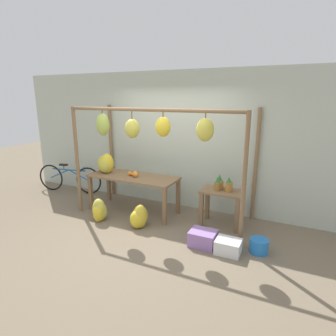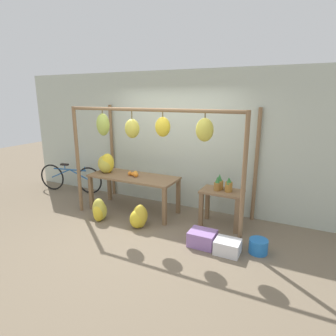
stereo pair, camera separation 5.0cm
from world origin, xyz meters
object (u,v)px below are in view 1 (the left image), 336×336
banana_pile_on_table (106,164)px  pineapple_cluster (223,184)px  blue_bucket (259,246)px  banana_pile_ground_right (139,217)px  parked_bicycle (69,178)px  banana_pile_ground_left (100,211)px  fruit_crate_white (203,238)px  fruit_crate_purple (228,246)px  orange_pile (134,174)px

banana_pile_on_table → pineapple_cluster: 2.45m
banana_pile_on_table → blue_bucket: (3.19, -0.50, -0.82)m
banana_pile_ground_right → pineapple_cluster: bearing=28.1°
pineapple_cluster → blue_bucket: 1.21m
parked_bicycle → banana_pile_ground_left: bearing=-30.2°
banana_pile_ground_left → fruit_crate_white: size_ratio=1.06×
banana_pile_ground_right → parked_bicycle: parked_bicycle is taller
fruit_crate_white → parked_bicycle: size_ratio=0.24×
banana_pile_on_table → banana_pile_ground_right: (1.12, -0.54, -0.73)m
fruit_crate_white → fruit_crate_purple: size_ratio=1.11×
banana_pile_ground_right → banana_pile_on_table: bearing=154.2°
banana_pile_ground_right → fruit_crate_purple: size_ratio=1.25×
banana_pile_ground_right → blue_bucket: banana_pile_ground_right is taller
banana_pile_on_table → orange_pile: (0.68, 0.03, -0.13)m
banana_pile_on_table → orange_pile: size_ratio=1.78×
banana_pile_ground_left → banana_pile_on_table: bearing=115.2°
banana_pile_on_table → parked_bicycle: 1.58m
fruit_crate_white → blue_bucket: bearing=10.9°
fruit_crate_white → fruit_crate_purple: (0.42, -0.06, -0.01)m
fruit_crate_white → orange_pile: bearing=157.7°
pineapple_cluster → fruit_crate_purple: (0.34, -0.88, -0.68)m
orange_pile → pineapple_cluster: (1.76, 0.13, -0.01)m
fruit_crate_white → blue_bucket: (0.83, 0.16, -0.01)m
blue_bucket → fruit_crate_purple: size_ratio=0.76×
banana_pile_ground_left → banana_pile_ground_right: 0.83m
banana_pile_ground_left → fruit_crate_purple: banana_pile_ground_left is taller
banana_pile_ground_right → fruit_crate_white: 1.25m
parked_bicycle → fruit_crate_white: bearing=-15.2°
banana_pile_on_table → banana_pile_ground_left: size_ratio=1.06×
pineapple_cluster → banana_pile_ground_right: bearing=-151.9°
pineapple_cluster → fruit_crate_white: bearing=-95.3°
orange_pile → parked_bicycle: bearing=170.8°
pineapple_cluster → blue_bucket: (0.76, -0.66, -0.68)m
banana_pile_ground_right → parked_bicycle: size_ratio=0.28×
pineapple_cluster → banana_pile_ground_left: pineapple_cluster is taller
banana_pile_on_table → pineapple_cluster: banana_pile_on_table is taller
orange_pile → banana_pile_ground_left: 0.97m
orange_pile → fruit_crate_white: bearing=-22.3°
fruit_crate_white → parked_bicycle: 3.93m
banana_pile_on_table → banana_pile_ground_right: bearing=-25.8°
parked_bicycle → banana_pile_ground_right: bearing=-19.7°
banana_pile_ground_left → parked_bicycle: parked_bicycle is taller
fruit_crate_white → blue_bucket: fruit_crate_white is taller
banana_pile_ground_right → orange_pile: bearing=127.9°
banana_pile_on_table → fruit_crate_purple: 2.99m
fruit_crate_white → banana_pile_ground_right: bearing=174.6°
pineapple_cluster → banana_pile_ground_left: (-2.14, -0.79, -0.60)m
blue_bucket → parked_bicycle: size_ratio=0.17×
fruit_crate_white → parked_bicycle: (-3.78, 1.03, 0.23)m
banana_pile_ground_left → fruit_crate_white: banana_pile_ground_left is taller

